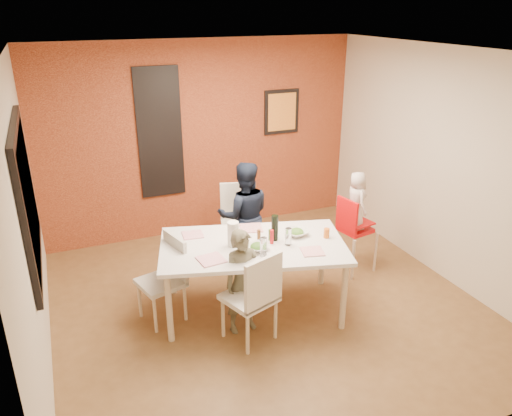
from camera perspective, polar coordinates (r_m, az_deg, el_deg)
name	(u,v)px	position (r m, az deg, el deg)	size (l,w,h in m)	color
ground	(266,304)	(5.68, 1.19, -10.92)	(4.50, 4.50, 0.00)	brown
ceiling	(269,53)	(4.76, 1.46, 17.33)	(4.50, 4.50, 0.02)	silver
wall_back	(202,139)	(7.09, -6.14, 7.82)	(4.50, 0.02, 2.70)	beige
wall_front	(412,306)	(3.35, 17.35, -10.68)	(4.50, 0.02, 2.70)	beige
wall_left	(27,227)	(4.69, -24.71, -1.94)	(0.02, 4.50, 2.70)	beige
wall_right	(442,165)	(6.28, 20.50, 4.59)	(0.02, 4.50, 2.70)	beige
brick_accent_wall	(203,140)	(7.07, -6.09, 7.78)	(4.50, 0.02, 2.70)	maroon
picture_window_frame	(27,196)	(4.81, -24.72, 1.20)	(0.05, 1.70, 1.30)	black
picture_window_pane	(29,196)	(4.81, -24.55, 1.23)	(0.02, 1.55, 1.15)	black
glassblock_strip	(160,133)	(6.88, -10.94, 8.38)	(0.55, 0.03, 1.70)	silver
glassblock_surround	(160,133)	(6.87, -10.93, 8.37)	(0.60, 0.03, 1.76)	black
art_print_frame	(282,112)	(7.40, 2.94, 10.93)	(0.54, 0.03, 0.64)	black
art_print_canvas	(282,112)	(7.39, 2.99, 10.91)	(0.44, 0.01, 0.54)	gold
dining_table	(253,250)	(5.23, -0.36, -4.85)	(2.13, 1.54, 0.80)	white
chair_near	(255,294)	(4.84, -0.11, -9.79)	(0.58, 0.58, 0.97)	white
chair_far	(239,218)	(6.42, -1.94, -1.13)	(0.57, 0.57, 1.00)	white
chair_left	(167,274)	(5.31, -10.11, -7.40)	(0.52, 0.52, 0.92)	beige
high_chair	(353,227)	(6.19, 11.00, -2.19)	(0.48, 0.48, 0.98)	red
child_near	(243,282)	(5.01, -1.49, -8.40)	(0.40, 0.27, 1.11)	brown
child_far	(244,216)	(6.15, -1.34, -0.88)	(0.67, 0.52, 1.38)	black
toddler	(356,201)	(6.08, 11.39, 0.84)	(0.35, 0.23, 0.71)	beige
plate_near_left	(211,259)	(4.90, -5.15, -5.88)	(0.24, 0.24, 0.01)	white
plate_far_mid	(251,228)	(5.54, -0.57, -2.30)	(0.24, 0.24, 0.01)	white
plate_near_right	(312,251)	(5.07, 6.47, -4.95)	(0.22, 0.22, 0.01)	white
plate_far_left	(193,235)	(5.43, -7.25, -3.05)	(0.21, 0.21, 0.01)	white
salad_bowl_a	(258,247)	(5.07, 0.18, -4.50)	(0.22, 0.22, 0.05)	white
salad_bowl_b	(297,233)	(5.40, 4.68, -2.81)	(0.24, 0.24, 0.06)	white
wine_bottle	(275,228)	(5.23, 2.15, -2.27)	(0.07, 0.07, 0.28)	black
wine_glass_a	(263,247)	(4.92, 0.85, -4.46)	(0.07, 0.07, 0.20)	white
wine_glass_b	(288,236)	(5.16, 3.71, -3.27)	(0.07, 0.07, 0.19)	white
paper_towel_roll	(233,234)	(5.11, -2.63, -2.99)	(0.12, 0.12, 0.27)	white
condiment_red	(272,237)	(5.18, 1.81, -3.30)	(0.04, 0.04, 0.15)	red
condiment_green	(270,235)	(5.26, 1.60, -3.08)	(0.03, 0.03, 0.12)	#316B23
condiment_brown	(259,236)	(5.19, 0.33, -3.26)	(0.04, 0.04, 0.15)	brown
sippy_cup	(327,233)	(5.37, 8.07, -2.86)	(0.06, 0.06, 0.11)	orange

